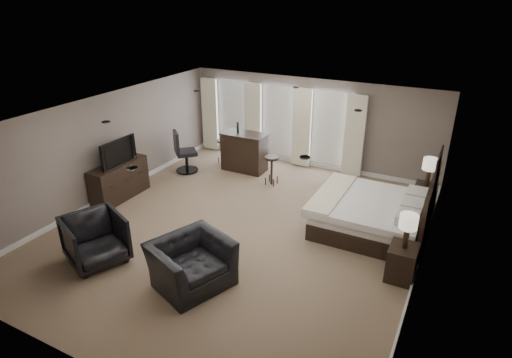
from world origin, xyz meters
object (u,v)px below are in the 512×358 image
at_px(bed, 374,200).
at_px(armchair_near, 191,256).
at_px(nightstand_far, 424,198).
at_px(armchair_far, 95,237).
at_px(nightstand_near, 402,263).
at_px(bar_stool_left, 223,151).
at_px(lamp_near, 407,231).
at_px(dresser, 119,181).
at_px(lamp_far, 429,172).
at_px(desk_chair, 186,151).
at_px(bar_counter, 244,152).
at_px(tv, 116,161).
at_px(bar_stool_right, 272,171).

bearing_deg(bed, armchair_near, -125.80).
xyz_separation_m(nightstand_far, armchair_far, (-5.33, -5.06, 0.20)).
relative_size(nightstand_near, bar_stool_left, 0.91).
bearing_deg(lamp_near, dresser, 178.84).
bearing_deg(bar_stool_left, armchair_far, -84.54).
distance_m(nightstand_far, bar_stool_left, 5.88).
distance_m(lamp_far, desk_chair, 6.47).
height_order(bar_counter, bar_stool_left, bar_counter).
height_order(bar_stool_left, desk_chair, desk_chair).
relative_size(dresser, bar_stool_left, 2.22).
xyz_separation_m(nightstand_near, armchair_near, (-3.30, -1.89, 0.25)).
bearing_deg(nightstand_near, lamp_far, 90.00).
relative_size(nightstand_near, dresser, 0.41).
bearing_deg(armchair_far, nightstand_far, -22.41).
bearing_deg(dresser, tv, 0.00).
bearing_deg(tv, nightstand_near, -91.16).
distance_m(tv, bar_stool_right, 3.98).
height_order(nightstand_near, armchair_near, armchair_near).
height_order(tv, bar_stool_left, tv).
distance_m(nightstand_near, bar_stool_left, 6.77).
xyz_separation_m(lamp_far, armchair_near, (-3.30, -4.79, -0.43)).
distance_m(dresser, desk_chair, 2.23).
bearing_deg(nightstand_near, desk_chair, 160.22).
bearing_deg(bar_counter, tv, -122.26).
xyz_separation_m(bed, bar_stool_right, (-2.98, 1.18, -0.33)).
distance_m(tv, bar_counter, 3.62).
bearing_deg(bar_counter, desk_chair, -148.89).
bearing_deg(bed, lamp_far, 58.46).
height_order(lamp_near, desk_chair, lamp_near).
distance_m(armchair_far, bar_stool_left, 5.57).
height_order(nightstand_near, bar_stool_right, bar_stool_right).
xyz_separation_m(tv, bar_stool_right, (3.05, 2.49, -0.60)).
bearing_deg(nightstand_near, bar_stool_right, 145.81).
distance_m(bar_stool_left, bar_stool_right, 2.13).
bearing_deg(bar_counter, lamp_near, -32.43).
bearing_deg(dresser, bar_stool_right, 39.22).
distance_m(lamp_near, bar_stool_right, 4.72).
height_order(nightstand_near, lamp_near, lamp_near).
xyz_separation_m(lamp_near, dresser, (-6.92, 0.14, -0.52)).
bearing_deg(dresser, bed, 12.25).
bearing_deg(bar_stool_right, nightstand_far, 3.99).
bearing_deg(lamp_far, armchair_near, -124.55).
bearing_deg(armchair_near, dresser, 82.06).
distance_m(nightstand_far, dresser, 7.45).
relative_size(nightstand_near, lamp_near, 0.99).
distance_m(lamp_far, armchair_far, 7.37).
distance_m(tv, desk_chair, 2.26).
distance_m(lamp_near, dresser, 6.94).
bearing_deg(lamp_near, bar_stool_right, 145.81).
xyz_separation_m(lamp_near, armchair_far, (-5.33, -2.16, -0.45)).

